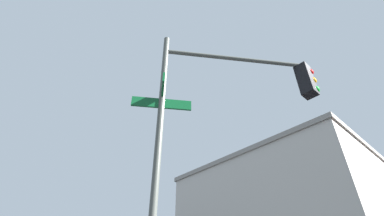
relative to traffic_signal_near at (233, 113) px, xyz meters
name	(u,v)px	position (x,y,z in m)	size (l,w,h in m)	color
traffic_signal_near	(233,113)	(0.00, 0.00, 0.00)	(2.35, 3.20, 6.44)	#474C47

